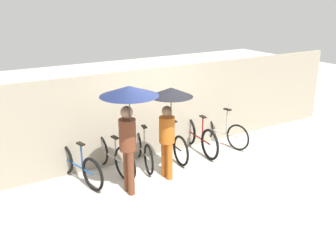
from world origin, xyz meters
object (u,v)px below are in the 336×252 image
(parked_bicycle_1, at_px, (111,155))
(parked_bicycle_5, at_px, (220,131))
(pedestrian_leading, at_px, (129,110))
(pedestrian_center, at_px, (169,111))
(parked_bicycle_2, at_px, (143,150))
(parked_bicycle_3, at_px, (170,142))
(parked_bicycle_0, at_px, (77,165))
(parked_bicycle_4, at_px, (198,137))

(parked_bicycle_1, distance_m, parked_bicycle_5, 3.04)
(pedestrian_leading, distance_m, pedestrian_center, 1.00)
(parked_bicycle_2, bearing_deg, pedestrian_center, -158.44)
(parked_bicycle_3, bearing_deg, pedestrian_leading, 131.44)
(parked_bicycle_5, height_order, pedestrian_leading, pedestrian_leading)
(parked_bicycle_2, relative_size, pedestrian_leading, 0.75)
(parked_bicycle_0, bearing_deg, pedestrian_leading, -160.02)
(parked_bicycle_1, xyz_separation_m, pedestrian_leading, (-0.06, -1.09, 1.32))
(parked_bicycle_4, bearing_deg, parked_bicycle_1, 94.69)
(parked_bicycle_1, height_order, pedestrian_leading, pedestrian_leading)
(parked_bicycle_5, relative_size, pedestrian_leading, 0.80)
(parked_bicycle_1, height_order, pedestrian_center, pedestrian_center)
(parked_bicycle_0, bearing_deg, pedestrian_center, -131.56)
(parked_bicycle_3, bearing_deg, pedestrian_center, 153.10)
(parked_bicycle_0, height_order, parked_bicycle_2, parked_bicycle_0)
(parked_bicycle_5, xyz_separation_m, pedestrian_center, (-2.13, -0.99, 1.13))
(parked_bicycle_4, distance_m, pedestrian_center, 1.97)
(parked_bicycle_0, distance_m, parked_bicycle_4, 3.04)
(parked_bicycle_1, relative_size, parked_bicycle_5, 1.04)
(parked_bicycle_2, bearing_deg, parked_bicycle_1, 102.87)
(pedestrian_leading, relative_size, pedestrian_center, 1.09)
(parked_bicycle_4, xyz_separation_m, pedestrian_center, (-1.38, -0.89, 1.10))
(parked_bicycle_0, relative_size, pedestrian_center, 0.88)
(parked_bicycle_5, bearing_deg, parked_bicycle_2, 78.56)
(parked_bicycle_4, height_order, pedestrian_leading, pedestrian_leading)
(parked_bicycle_1, bearing_deg, pedestrian_leading, 168.10)
(parked_bicycle_1, relative_size, parked_bicycle_2, 1.10)
(parked_bicycle_5, height_order, pedestrian_center, pedestrian_center)
(parked_bicycle_5, relative_size, pedestrian_center, 0.87)
(parked_bicycle_4, bearing_deg, parked_bicycle_3, 88.07)
(parked_bicycle_3, height_order, pedestrian_center, pedestrian_center)
(parked_bicycle_3, relative_size, pedestrian_center, 0.91)
(parked_bicycle_3, xyz_separation_m, parked_bicycle_4, (0.76, -0.10, 0.01))
(parked_bicycle_0, relative_size, parked_bicycle_4, 0.97)
(parked_bicycle_0, xyz_separation_m, parked_bicycle_1, (0.76, 0.03, 0.03))
(parked_bicycle_1, xyz_separation_m, pedestrian_center, (0.90, -0.92, 1.09))
(parked_bicycle_5, distance_m, pedestrian_center, 2.61)
(pedestrian_center, bearing_deg, parked_bicycle_0, -33.23)
(parked_bicycle_2, xyz_separation_m, pedestrian_leading, (-0.82, -1.09, 1.35))
(parked_bicycle_2, height_order, pedestrian_center, pedestrian_center)
(parked_bicycle_0, relative_size, pedestrian_leading, 0.81)
(parked_bicycle_2, height_order, parked_bicycle_3, parked_bicycle_3)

